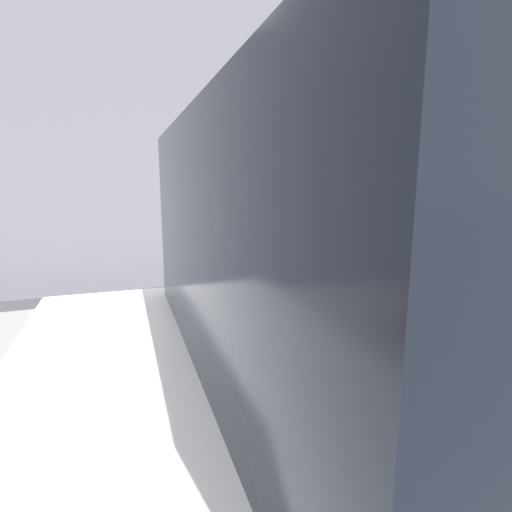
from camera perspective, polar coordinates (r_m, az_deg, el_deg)
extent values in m
cube|color=#9E9B96|center=(3.95, -7.81, -11.55)|extent=(24.00, 2.80, 0.12)
cube|color=gray|center=(6.33, -14.64, 26.30)|extent=(24.00, 0.30, 6.57)
cylinder|color=slate|center=(3.03, 0.00, -7.97)|extent=(0.08, 0.08, 0.92)
cube|color=slate|center=(2.89, 0.00, 3.83)|extent=(0.17, 0.13, 0.32)
cube|color=gray|center=(2.83, 0.50, 4.17)|extent=(0.09, 0.01, 0.11)
cylinder|color=slate|center=(2.87, 0.00, 8.27)|extent=(0.22, 0.10, 0.22)
cylinder|color=black|center=(2.43, -5.13, -20.17)|extent=(0.62, 0.25, 0.60)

